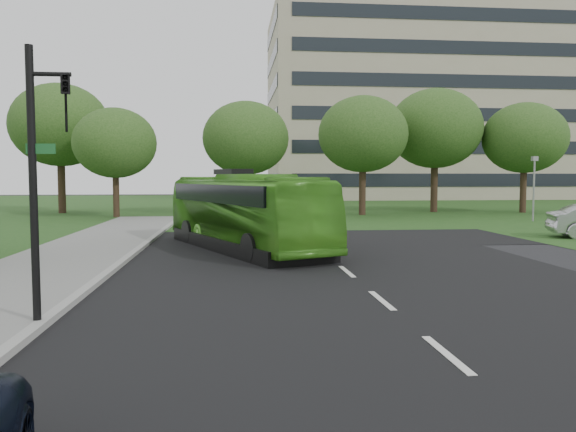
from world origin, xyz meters
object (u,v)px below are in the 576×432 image
Objects in this scene: tree_park_a at (115,143)px; bus at (244,212)px; office_building at (416,108)px; tree_park_d at (435,129)px; tree_park_b at (246,138)px; tree_park_e at (525,138)px; tree_park_c at (363,134)px; traffic_light at (42,164)px; tree_park_f at (60,125)px; camera_pole at (534,180)px.

bus is at bearing -64.97° from tree_park_a.
office_building is 33.66m from tree_park_d.
office_building is 60.72m from bus.
tree_park_d is (15.43, 1.28, 0.96)m from tree_park_b.
tree_park_e is (22.31, -0.18, 0.15)m from tree_park_b.
bus is (-0.59, -21.01, -4.34)m from tree_park_b.
tree_park_c is 13.64m from tree_park_e.
tree_park_d is 1.88× the size of traffic_light.
tree_park_c is 0.83× the size of bus.
tree_park_b reaches higher than tree_park_a.
tree_park_a is at bearing -171.74° from tree_park_d.
tree_park_b reaches higher than traffic_light.
office_building is 4.63× the size of tree_park_b.
tree_park_f reaches higher than tree_park_b.
traffic_light is (-20.05, -33.60, -3.67)m from tree_park_d.
office_building is 49.72m from tree_park_f.
tree_park_a is 9.62m from tree_park_b.
bus is 22.66m from camera_pole.
tree_park_d is at bearing 23.60° from tree_park_c.
traffic_light is (-26.93, -32.14, -2.86)m from tree_park_e.
tree_park_f is 2.43× the size of camera_pole.
tree_park_a is at bearing -44.36° from tree_park_f.
tree_park_e is 37.01m from tree_park_f.
traffic_light reaches higher than bus.
tree_park_c is 21.99m from bus.
bus is (-24.96, -54.25, -11.00)m from office_building.
tree_park_d reaches higher than tree_park_e.
tree_park_b is 0.98× the size of tree_park_e.
camera_pole is (-5.96, -41.96, -9.78)m from office_building.
tree_park_e is 0.82× the size of bus.
tree_park_d is 1.14× the size of tree_park_e.
office_building reaches higher than tree_park_a.
traffic_light is at bearing -129.96° from tree_park_e.
camera_pole is at bearing 9.65° from bus.
tree_park_f is (-36.88, 3.00, 0.96)m from tree_park_e.
tree_park_e is (31.63, 2.13, 0.72)m from tree_park_a.
tree_park_f is at bearing 97.15° from bus.
traffic_light is (4.70, -30.01, -2.14)m from tree_park_a.
tree_park_c is at bearing -10.82° from tree_park_f.
office_building is 7.50× the size of traffic_light.
tree_park_a reaches higher than bus.
tree_park_d reaches higher than tree_park_c.
camera_pole is (23.03, 23.60, -0.42)m from traffic_light.
traffic_light is at bearing -113.86° from office_building.
tree_park_d reaches higher than bus.
tree_park_a is 25.06m from tree_park_d.
bus is at bearing -59.61° from tree_park_f.
tree_park_e is at bearing -4.64° from tree_park_f.
tree_park_b is at bearing 169.40° from tree_park_c.
camera_pole is (27.73, -6.41, -2.56)m from tree_park_a.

